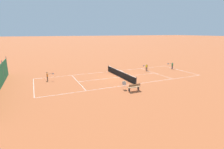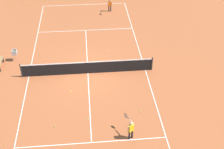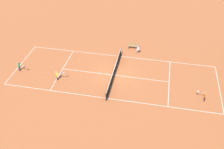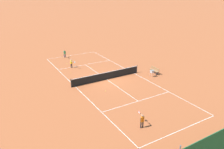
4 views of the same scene
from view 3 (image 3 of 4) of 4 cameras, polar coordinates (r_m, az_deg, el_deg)
The scene contains 14 objects.
ground_plane at distance 30.94m, azimuth 0.49°, elevation -0.14°, with size 600.00×600.00×0.00m, color #A8542D.
court_line_markings at distance 30.94m, azimuth 0.49°, elevation -0.14°, with size 8.25×23.85×0.01m.
tennis_net at distance 30.64m, azimuth 0.50°, elevation 0.60°, with size 9.18×0.08×1.06m.
player_far_baseline at distance 30.48m, azimuth -11.86°, elevation -0.06°, with size 0.45×1.04×1.22m.
player_near_baseline at distance 28.80m, azimuth 19.59°, elevation -4.32°, with size 0.49×0.99×1.21m.
player_far_service at distance 33.14m, azimuth -19.57°, elevation 1.78°, with size 0.57×0.99×1.23m.
tennis_ball_service_box at distance 32.05m, azimuth -7.63°, elevation 1.07°, with size 0.07×0.07×0.07m, color #CCE033.
tennis_ball_by_net_right at distance 31.56m, azimuth -14.89°, elevation -0.68°, with size 0.07×0.07×0.07m, color #CCE033.
tennis_ball_far_corner at distance 29.62m, azimuth -8.76°, elevation -2.59°, with size 0.07×0.07×0.07m, color #CCE033.
tennis_ball_alley_left at distance 33.60m, azimuth -7.28°, elevation 3.01°, with size 0.07×0.07×0.07m, color #CCE033.
tennis_ball_near_corner at distance 32.17m, azimuth -2.57°, elevation 1.56°, with size 0.07×0.07×0.07m, color #CCE033.
tennis_ball_by_net_left at distance 29.30m, azimuth 5.20°, elevation -2.76°, with size 0.07×0.07×0.07m, color #CCE033.
ball_hopper at distance 34.66m, azimuth 5.70°, elevation 5.55°, with size 0.36×0.36×0.89m.
courtside_bench at distance 35.71m, azimuth 4.68°, elevation 6.27°, with size 0.36×1.50×0.84m.
Camera 3 is at (24.06, 4.58, 18.90)m, focal length 42.00 mm.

